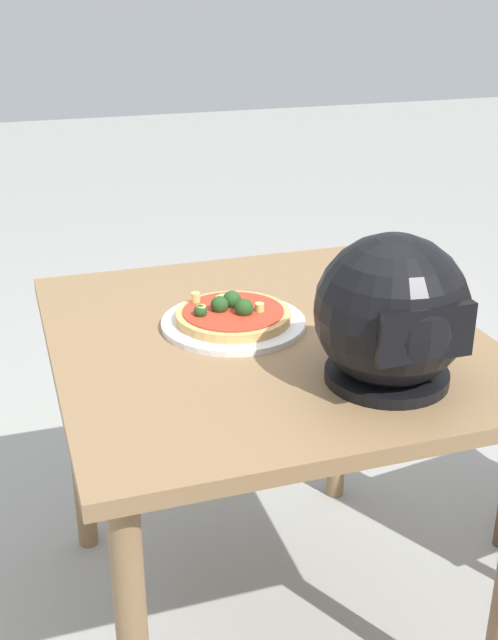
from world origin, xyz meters
TOP-DOWN VIEW (x-y plane):
  - ground_plane at (0.00, 0.00)m, footprint 14.00×14.00m
  - dining_table at (0.00, 0.00)m, footprint 0.81×0.88m
  - pizza_plate at (0.05, -0.05)m, footprint 0.29×0.29m
  - pizza at (0.05, -0.05)m, footprint 0.23×0.23m
  - motorcycle_helmet at (-0.14, 0.25)m, footprint 0.26×0.26m

SIDE VIEW (x-z plane):
  - ground_plane at x=0.00m, z-range 0.00..0.00m
  - dining_table at x=0.00m, z-range 0.26..0.97m
  - pizza_plate at x=0.05m, z-range 0.72..0.73m
  - pizza at x=0.05m, z-range 0.72..0.77m
  - motorcycle_helmet at x=-0.14m, z-range 0.71..0.97m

